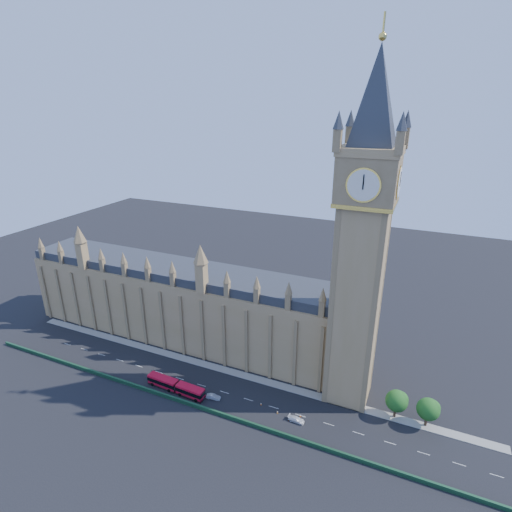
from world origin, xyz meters
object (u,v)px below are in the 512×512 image
at_px(car_grey, 198,396).
at_px(car_white, 296,419).
at_px(car_silver, 213,397).
at_px(red_bus, 176,386).

relative_size(car_grey, car_white, 0.94).
bearing_deg(car_silver, car_white, -94.20).
height_order(red_bus, car_silver, red_bus).
relative_size(red_bus, car_silver, 4.60).
bearing_deg(car_silver, red_bus, 90.05).
xyz_separation_m(red_bus, car_grey, (7.68, 0.08, -1.00)).
relative_size(red_bus, car_grey, 4.51).
height_order(car_silver, car_white, car_silver).
bearing_deg(car_white, car_grey, 97.71).
height_order(car_grey, car_silver, car_grey).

